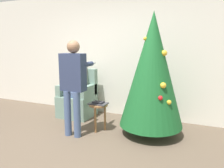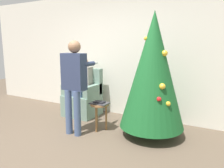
% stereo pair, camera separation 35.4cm
% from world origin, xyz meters
% --- Properties ---
extents(ground_plane, '(14.00, 14.00, 0.00)m').
position_xyz_m(ground_plane, '(0.00, 0.00, 0.00)').
color(ground_plane, brown).
extents(wall_back, '(8.00, 0.06, 2.70)m').
position_xyz_m(wall_back, '(0.00, 2.23, 1.35)').
color(wall_back, silver).
rests_on(wall_back, ground_plane).
extents(christmas_tree, '(1.10, 1.10, 2.12)m').
position_xyz_m(christmas_tree, '(1.07, 1.37, 1.15)').
color(christmas_tree, brown).
rests_on(christmas_tree, ground_plane).
extents(armchair, '(0.71, 0.65, 1.04)m').
position_xyz_m(armchair, '(-0.67, 1.76, 0.37)').
color(armchair, gray).
rests_on(armchair, ground_plane).
extents(person_seated, '(0.36, 0.46, 1.29)m').
position_xyz_m(person_seated, '(-0.67, 1.73, 0.72)').
color(person_seated, '#475B84').
rests_on(person_seated, ground_plane).
extents(person_standing, '(0.44, 0.57, 1.65)m').
position_xyz_m(person_standing, '(-0.15, 0.81, 0.99)').
color(person_standing, '#475B84').
rests_on(person_standing, ground_plane).
extents(side_stool, '(0.34, 0.34, 0.51)m').
position_xyz_m(side_stool, '(0.15, 1.15, 0.40)').
color(side_stool, olive).
rests_on(side_stool, ground_plane).
extents(laptop, '(0.33, 0.24, 0.02)m').
position_xyz_m(laptop, '(0.15, 1.15, 0.52)').
color(laptop, '#38383D').
rests_on(laptop, side_stool).
extents(book, '(0.19, 0.14, 0.02)m').
position_xyz_m(book, '(0.15, 1.15, 0.54)').
color(book, black).
rests_on(book, laptop).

